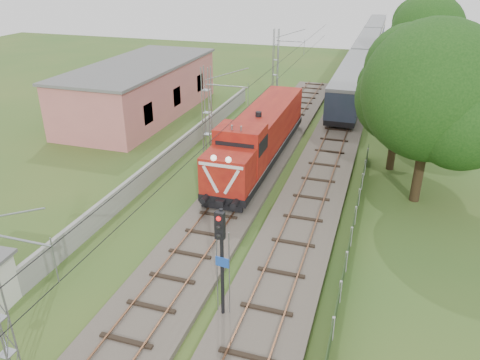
% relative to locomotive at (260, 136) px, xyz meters
% --- Properties ---
extents(ground, '(140.00, 140.00, 0.00)m').
position_rel_locomotive_xyz_m(ground, '(0.00, -15.21, -2.31)').
color(ground, '#2E5821').
rests_on(ground, ground).
extents(track_main, '(4.20, 70.00, 0.45)m').
position_rel_locomotive_xyz_m(track_main, '(0.00, -8.21, -2.13)').
color(track_main, '#6B6054').
rests_on(track_main, ground).
extents(track_side, '(4.20, 80.00, 0.45)m').
position_rel_locomotive_xyz_m(track_side, '(5.00, 4.79, -2.13)').
color(track_side, '#6B6054').
rests_on(track_side, ground).
extents(catenary, '(3.31, 70.00, 8.00)m').
position_rel_locomotive_xyz_m(catenary, '(-2.95, -3.21, 1.74)').
color(catenary, gray).
rests_on(catenary, ground).
extents(boundary_wall, '(0.25, 40.00, 1.50)m').
position_rel_locomotive_xyz_m(boundary_wall, '(-6.50, -3.21, -1.56)').
color(boundary_wall, '#9E9E99').
rests_on(boundary_wall, ground).
extents(station_building, '(8.40, 20.40, 5.22)m').
position_rel_locomotive_xyz_m(station_building, '(-15.00, 8.79, 0.32)').
color(station_building, '#C8716C').
rests_on(station_building, ground).
extents(fence, '(0.12, 32.00, 1.20)m').
position_rel_locomotive_xyz_m(fence, '(8.00, -12.21, -1.71)').
color(fence, black).
rests_on(fence, ground).
extents(locomotive, '(3.12, 17.79, 4.52)m').
position_rel_locomotive_xyz_m(locomotive, '(0.00, 0.00, 0.00)').
color(locomotive, black).
rests_on(locomotive, ground).
extents(coach_rake, '(2.97, 66.29, 3.44)m').
position_rel_locomotive_xyz_m(coach_rake, '(5.00, 42.04, 0.17)').
color(coach_rake, black).
rests_on(coach_rake, ground).
extents(signal_post, '(0.61, 0.48, 5.55)m').
position_rel_locomotive_xyz_m(signal_post, '(3.20, -17.47, 1.50)').
color(signal_post, black).
rests_on(signal_post, ground).
extents(tree_a, '(6.69, 6.37, 8.67)m').
position_rel_locomotive_xyz_m(tree_a, '(9.86, 2.03, 3.10)').
color(tree_a, '#362916').
rests_on(tree_a, ground).
extents(tree_b, '(9.00, 8.57, 11.67)m').
position_rel_locomotive_xyz_m(tree_b, '(11.59, -2.83, 4.97)').
color(tree_b, '#362916').
rests_on(tree_b, ground).
extents(tree_c, '(6.05, 5.77, 7.85)m').
position_rel_locomotive_xyz_m(tree_c, '(11.69, 9.56, 2.58)').
color(tree_c, '#362916').
rests_on(tree_c, ground).
extents(tree_d, '(8.63, 8.22, 11.18)m').
position_rel_locomotive_xyz_m(tree_d, '(12.45, 27.06, 4.67)').
color(tree_d, '#362916').
rests_on(tree_d, ground).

